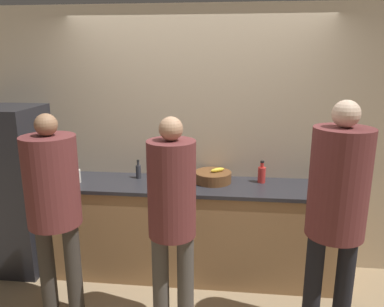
{
  "coord_description": "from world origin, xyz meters",
  "views": [
    {
      "loc": [
        0.35,
        -3.02,
        2.12
      ],
      "look_at": [
        0.0,
        0.14,
        1.3
      ],
      "focal_mm": 35.0,
      "sensor_mm": 36.0,
      "label": 1
    }
  ],
  "objects_px": {
    "bottle_dark": "(138,171)",
    "fruit_bowl": "(213,177)",
    "refrigerator": "(11,189)",
    "cup_white": "(165,182)",
    "bottle_red": "(262,174)",
    "person_right": "(337,201)",
    "person_left": "(53,196)",
    "person_center": "(172,209)",
    "cup_yellow": "(57,179)",
    "bottle_clear": "(77,175)",
    "utensil_crock": "(333,179)"
  },
  "relations": [
    {
      "from": "person_left",
      "to": "cup_yellow",
      "type": "bearing_deg",
      "value": 113.0
    },
    {
      "from": "refrigerator",
      "to": "fruit_bowl",
      "type": "distance_m",
      "value": 2.03
    },
    {
      "from": "utensil_crock",
      "to": "bottle_dark",
      "type": "relative_size",
      "value": 1.39
    },
    {
      "from": "bottle_clear",
      "to": "bottle_red",
      "type": "distance_m",
      "value": 1.77
    },
    {
      "from": "bottle_red",
      "to": "cup_yellow",
      "type": "height_order",
      "value": "bottle_red"
    },
    {
      "from": "bottle_red",
      "to": "person_right",
      "type": "bearing_deg",
      "value": -64.12
    },
    {
      "from": "refrigerator",
      "to": "person_right",
      "type": "xyz_separation_m",
      "value": [
        2.93,
        -0.78,
        0.31
      ]
    },
    {
      "from": "person_right",
      "to": "utensil_crock",
      "type": "relative_size",
      "value": 7.1
    },
    {
      "from": "fruit_bowl",
      "to": "bottle_clear",
      "type": "bearing_deg",
      "value": -172.9
    },
    {
      "from": "bottle_dark",
      "to": "fruit_bowl",
      "type": "bearing_deg",
      "value": -2.46
    },
    {
      "from": "person_right",
      "to": "person_center",
      "type": "bearing_deg",
      "value": 179.96
    },
    {
      "from": "refrigerator",
      "to": "bottle_clear",
      "type": "distance_m",
      "value": 0.75
    },
    {
      "from": "cup_yellow",
      "to": "cup_white",
      "type": "xyz_separation_m",
      "value": [
        1.03,
        0.03,
        -0.01
      ]
    },
    {
      "from": "refrigerator",
      "to": "cup_white",
      "type": "relative_size",
      "value": 17.9
    },
    {
      "from": "cup_yellow",
      "to": "cup_white",
      "type": "height_order",
      "value": "cup_yellow"
    },
    {
      "from": "refrigerator",
      "to": "bottle_red",
      "type": "relative_size",
      "value": 7.71
    },
    {
      "from": "utensil_crock",
      "to": "cup_white",
      "type": "distance_m",
      "value": 1.57
    },
    {
      "from": "fruit_bowl",
      "to": "bottle_dark",
      "type": "relative_size",
      "value": 1.89
    },
    {
      "from": "bottle_clear",
      "to": "cup_yellow",
      "type": "xyz_separation_m",
      "value": [
        -0.17,
        -0.06,
        -0.02
      ]
    },
    {
      "from": "person_center",
      "to": "cup_yellow",
      "type": "relative_size",
      "value": 16.62
    },
    {
      "from": "cup_yellow",
      "to": "bottle_dark",
      "type": "bearing_deg",
      "value": 19.16
    },
    {
      "from": "refrigerator",
      "to": "cup_white",
      "type": "bearing_deg",
      "value": -2.64
    },
    {
      "from": "bottle_dark",
      "to": "person_center",
      "type": "bearing_deg",
      "value": -62.18
    },
    {
      "from": "person_left",
      "to": "bottle_red",
      "type": "relative_size",
      "value": 7.95
    },
    {
      "from": "person_right",
      "to": "cup_white",
      "type": "height_order",
      "value": "person_right"
    },
    {
      "from": "utensil_crock",
      "to": "cup_white",
      "type": "xyz_separation_m",
      "value": [
        -1.56,
        -0.19,
        -0.02
      ]
    },
    {
      "from": "fruit_bowl",
      "to": "cup_white",
      "type": "xyz_separation_m",
      "value": [
        -0.44,
        -0.18,
        -0.01
      ]
    },
    {
      "from": "person_left",
      "to": "bottle_red",
      "type": "height_order",
      "value": "person_left"
    },
    {
      "from": "cup_yellow",
      "to": "cup_white",
      "type": "distance_m",
      "value": 1.03
    },
    {
      "from": "person_center",
      "to": "cup_white",
      "type": "distance_m",
      "value": 0.73
    },
    {
      "from": "fruit_bowl",
      "to": "bottle_red",
      "type": "xyz_separation_m",
      "value": [
        0.47,
        0.03,
        0.03
      ]
    },
    {
      "from": "person_left",
      "to": "bottle_red",
      "type": "bearing_deg",
      "value": 26.52
    },
    {
      "from": "fruit_bowl",
      "to": "bottle_red",
      "type": "distance_m",
      "value": 0.47
    },
    {
      "from": "refrigerator",
      "to": "bottle_clear",
      "type": "height_order",
      "value": "refrigerator"
    },
    {
      "from": "refrigerator",
      "to": "person_right",
      "type": "bearing_deg",
      "value": -14.92
    },
    {
      "from": "refrigerator",
      "to": "bottle_red",
      "type": "xyz_separation_m",
      "value": [
        2.48,
        0.15,
        0.2
      ]
    },
    {
      "from": "utensil_crock",
      "to": "bottle_red",
      "type": "xyz_separation_m",
      "value": [
        -0.66,
        0.03,
        0.02
      ]
    },
    {
      "from": "refrigerator",
      "to": "bottle_dark",
      "type": "xyz_separation_m",
      "value": [
        1.28,
        0.14,
        0.19
      ]
    },
    {
      "from": "person_center",
      "to": "utensil_crock",
      "type": "bearing_deg",
      "value": 33.08
    },
    {
      "from": "cup_white",
      "to": "refrigerator",
      "type": "bearing_deg",
      "value": 177.36
    },
    {
      "from": "fruit_bowl",
      "to": "bottle_clear",
      "type": "distance_m",
      "value": 1.31
    },
    {
      "from": "bottle_dark",
      "to": "bottle_red",
      "type": "height_order",
      "value": "bottle_red"
    },
    {
      "from": "cup_yellow",
      "to": "cup_white",
      "type": "relative_size",
      "value": 1.12
    },
    {
      "from": "utensil_crock",
      "to": "refrigerator",
      "type": "bearing_deg",
      "value": -177.89
    },
    {
      "from": "person_center",
      "to": "bottle_red",
      "type": "bearing_deg",
      "value": 52.22
    },
    {
      "from": "fruit_bowl",
      "to": "bottle_red",
      "type": "bearing_deg",
      "value": 4.22
    },
    {
      "from": "person_left",
      "to": "fruit_bowl",
      "type": "xyz_separation_m",
      "value": [
        1.22,
        0.8,
        -0.06
      ]
    },
    {
      "from": "bottle_clear",
      "to": "bottle_red",
      "type": "height_order",
      "value": "bottle_red"
    },
    {
      "from": "person_center",
      "to": "bottle_dark",
      "type": "height_order",
      "value": "person_center"
    },
    {
      "from": "fruit_bowl",
      "to": "cup_yellow",
      "type": "distance_m",
      "value": 1.48
    }
  ]
}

